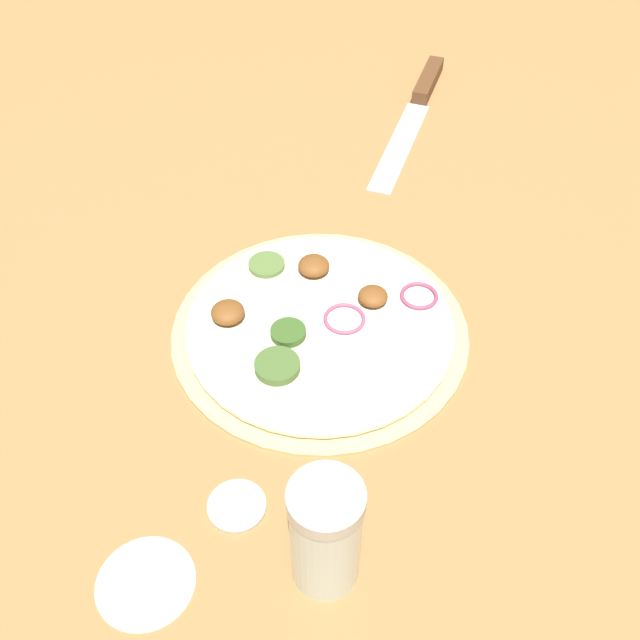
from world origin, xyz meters
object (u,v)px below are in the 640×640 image
Objects in this scene: loose_cap at (237,505)px; knife at (421,97)px; spice_jar at (326,534)px; pizza at (318,326)px.

knife is at bearing -122.06° from loose_cap.
spice_jar is at bearing 129.95° from loose_cap.
loose_cap is at bearing -50.05° from spice_jar.
spice_jar is (0.05, 0.23, 0.05)m from pizza.
loose_cap is at bearing 0.27° from knife.
loose_cap is at bearing 57.52° from pizza.
spice_jar is at bearing 7.29° from knife.
knife is 5.84× the size of loose_cap.
spice_jar is 0.10m from loose_cap.
knife is 0.66m from spice_jar.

